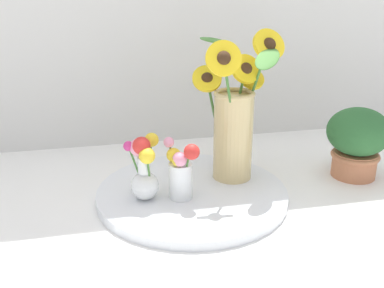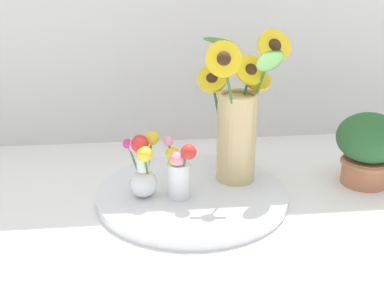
{
  "view_description": "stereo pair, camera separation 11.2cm",
  "coord_description": "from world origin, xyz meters",
  "px_view_note": "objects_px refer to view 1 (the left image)",
  "views": [
    {
      "loc": [
        -0.2,
        -0.97,
        0.55
      ],
      "look_at": [
        0.03,
        0.05,
        0.15
      ],
      "focal_mm": 42.0,
      "sensor_mm": 36.0,
      "label": 1
    },
    {
      "loc": [
        -0.09,
        -0.99,
        0.55
      ],
      "look_at": [
        0.03,
        0.05,
        0.15
      ],
      "focal_mm": 42.0,
      "sensor_mm": 36.0,
      "label": 2
    }
  ],
  "objects_px": {
    "vase_bulb_right": "(144,168)",
    "potted_plant": "(357,140)",
    "serving_tray": "(192,194)",
    "vase_small_center": "(180,171)",
    "mason_jar_sunflowers": "(234,121)"
  },
  "relations": [
    {
      "from": "vase_small_center",
      "to": "potted_plant",
      "type": "height_order",
      "value": "potted_plant"
    },
    {
      "from": "vase_bulb_right",
      "to": "potted_plant",
      "type": "height_order",
      "value": "potted_plant"
    },
    {
      "from": "serving_tray",
      "to": "vase_small_center",
      "type": "distance_m",
      "value": 0.1
    },
    {
      "from": "vase_bulb_right",
      "to": "vase_small_center",
      "type": "bearing_deg",
      "value": -10.85
    },
    {
      "from": "serving_tray",
      "to": "vase_small_center",
      "type": "xyz_separation_m",
      "value": [
        -0.04,
        -0.04,
        0.09
      ]
    },
    {
      "from": "vase_small_center",
      "to": "vase_bulb_right",
      "type": "height_order",
      "value": "vase_bulb_right"
    },
    {
      "from": "vase_bulb_right",
      "to": "potted_plant",
      "type": "relative_size",
      "value": 0.81
    },
    {
      "from": "mason_jar_sunflowers",
      "to": "vase_bulb_right",
      "type": "distance_m",
      "value": 0.28
    },
    {
      "from": "vase_bulb_right",
      "to": "mason_jar_sunflowers",
      "type": "bearing_deg",
      "value": 17.33
    },
    {
      "from": "mason_jar_sunflowers",
      "to": "vase_small_center",
      "type": "height_order",
      "value": "mason_jar_sunflowers"
    },
    {
      "from": "mason_jar_sunflowers",
      "to": "vase_bulb_right",
      "type": "xyz_separation_m",
      "value": [
        -0.25,
        -0.08,
        -0.08
      ]
    },
    {
      "from": "serving_tray",
      "to": "potted_plant",
      "type": "height_order",
      "value": "potted_plant"
    },
    {
      "from": "serving_tray",
      "to": "potted_plant",
      "type": "xyz_separation_m",
      "value": [
        0.49,
        0.04,
        0.1
      ]
    },
    {
      "from": "serving_tray",
      "to": "vase_bulb_right",
      "type": "xyz_separation_m",
      "value": [
        -0.12,
        -0.02,
        0.09
      ]
    },
    {
      "from": "mason_jar_sunflowers",
      "to": "potted_plant",
      "type": "height_order",
      "value": "mason_jar_sunflowers"
    }
  ]
}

